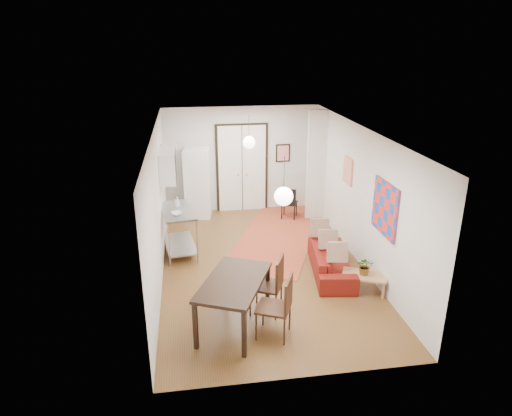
{
  "coord_description": "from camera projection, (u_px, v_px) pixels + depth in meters",
  "views": [
    {
      "loc": [
        -1.45,
        -8.64,
        4.58
      ],
      "look_at": [
        -0.11,
        0.2,
        1.25
      ],
      "focal_mm": 32.0,
      "sensor_mm": 36.0,
      "label": 1
    }
  ],
  "objects": [
    {
      "name": "kitchen_counter",
      "position": [
        179.0,
        224.0,
        10.17
      ],
      "size": [
        0.85,
        1.42,
        1.03
      ],
      "rotation": [
        0.0,
        0.0,
        0.14
      ],
      "color": "#AAADAF",
      "rests_on": "floor"
    },
    {
      "name": "stub_partition",
      "position": [
        316.0,
        166.0,
        11.92
      ],
      "size": [
        0.5,
        0.1,
        2.9
      ],
      "primitive_type": "cube",
      "color": "silver",
      "rests_on": "floor"
    },
    {
      "name": "painting_abstract",
      "position": [
        348.0,
        171.0,
        10.21
      ],
      "size": [
        0.05,
        0.5,
        0.6
      ],
      "primitive_type": "cube",
      "color": "#EEE4C6",
      "rests_on": "wall_right"
    },
    {
      "name": "double_doors",
      "position": [
        242.0,
        169.0,
        12.59
      ],
      "size": [
        1.44,
        0.06,
        2.5
      ],
      "primitive_type": "cube",
      "color": "white",
      "rests_on": "wall_back"
    },
    {
      "name": "dining_chair_near",
      "position": [
        265.0,
        277.0,
        8.04
      ],
      "size": [
        0.67,
        0.8,
        1.08
      ],
      "rotation": [
        0.0,
        0.0,
        -1.99
      ],
      "color": "#381E11",
      "rests_on": "floor"
    },
    {
      "name": "poster_back",
      "position": [
        283.0,
        153.0,
        12.62
      ],
      "size": [
        0.4,
        0.03,
        0.5
      ],
      "primitive_type": "cube",
      "color": "red",
      "rests_on": "wall_back"
    },
    {
      "name": "potted_plant",
      "position": [
        365.0,
        266.0,
        8.61
      ],
      "size": [
        0.4,
        0.38,
        0.36
      ],
      "primitive_type": "imported",
      "rotation": [
        0.0,
        0.0,
        -0.41
      ],
      "color": "#345D29",
      "rests_on": "coffee_table"
    },
    {
      "name": "wall_left",
      "position": [
        158.0,
        207.0,
        9.0
      ],
      "size": [
        0.02,
        7.0,
        2.9
      ],
      "primitive_type": "cube",
      "color": "silver",
      "rests_on": "floor"
    },
    {
      "name": "painting_popart",
      "position": [
        385.0,
        209.0,
        8.36
      ],
      "size": [
        0.05,
        1.0,
        1.0
      ],
      "primitive_type": "cube",
      "color": "red",
      "rests_on": "wall_right"
    },
    {
      "name": "bowl",
      "position": [
        177.0,
        213.0,
        9.77
      ],
      "size": [
        0.32,
        0.32,
        0.06
      ],
      "primitive_type": "imported",
      "rotation": [
        0.0,
        0.0,
        0.39
      ],
      "color": "beige",
      "rests_on": "kitchen_counter"
    },
    {
      "name": "coffee_table",
      "position": [
        364.0,
        277.0,
        8.69
      ],
      "size": [
        0.93,
        0.75,
        0.36
      ],
      "rotation": [
        0.0,
        0.0,
        -0.41
      ],
      "color": "tan",
      "rests_on": "floor"
    },
    {
      "name": "kilim_rug",
      "position": [
        279.0,
        234.0,
        11.37
      ],
      "size": [
        3.3,
        4.78,
        0.01
      ],
      "primitive_type": "cube",
      "rotation": [
        0.0,
        0.0,
        -0.4
      ],
      "color": "#B0462C",
      "rests_on": "floor"
    },
    {
      "name": "print_left",
      "position": [
        162.0,
        158.0,
        10.69
      ],
      "size": [
        0.03,
        0.44,
        0.54
      ],
      "primitive_type": "cube",
      "color": "#996640",
      "rests_on": "wall_left"
    },
    {
      "name": "fridge",
      "position": [
        198.0,
        183.0,
        12.22
      ],
      "size": [
        0.75,
        0.75,
        1.88
      ],
      "primitive_type": "cube",
      "rotation": [
        0.0,
        0.0,
        -0.14
      ],
      "color": "white",
      "rests_on": "floor"
    },
    {
      "name": "soap_bottle",
      "position": [
        177.0,
        202.0,
        10.25
      ],
      "size": [
        0.13,
        0.13,
        0.21
      ],
      "primitive_type": "imported",
      "rotation": [
        0.0,
        0.0,
        0.39
      ],
      "color": "#5187B0",
      "rests_on": "kitchen_counter"
    },
    {
      "name": "wall_front",
      "position": [
        306.0,
        289.0,
        6.06
      ],
      "size": [
        4.2,
        0.02,
        2.9
      ],
      "primitive_type": "cube",
      "color": "silver",
      "rests_on": "floor"
    },
    {
      "name": "wall_back",
      "position": [
        242.0,
        160.0,
        12.54
      ],
      "size": [
        4.2,
        0.02,
        2.9
      ],
      "primitive_type": "cube",
      "color": "silver",
      "rests_on": "floor"
    },
    {
      "name": "dining_table",
      "position": [
        234.0,
        285.0,
        7.48
      ],
      "size": [
        1.46,
        1.81,
        0.87
      ],
      "rotation": [
        0.0,
        0.0,
        -0.42
      ],
      "color": "black",
      "rests_on": "floor"
    },
    {
      "name": "wall_cabinet",
      "position": [
        168.0,
        165.0,
        10.26
      ],
      "size": [
        0.35,
        1.0,
        0.7
      ],
      "primitive_type": "cube",
      "color": "white",
      "rests_on": "wall_left"
    },
    {
      "name": "pendant_front",
      "position": [
        284.0,
        196.0,
        7.17
      ],
      "size": [
        0.3,
        0.3,
        0.8
      ],
      "color": "white",
      "rests_on": "ceiling"
    },
    {
      "name": "floor",
      "position": [
        262.0,
        265.0,
        9.81
      ],
      "size": [
        7.0,
        7.0,
        0.0
      ],
      "primitive_type": "plane",
      "color": "brown",
      "rests_on": "ground"
    },
    {
      "name": "wall_right",
      "position": [
        361.0,
        197.0,
        9.6
      ],
      "size": [
        0.02,
        7.0,
        2.9
      ],
      "primitive_type": "cube",
      "color": "silver",
      "rests_on": "floor"
    },
    {
      "name": "dining_chair_far",
      "position": [
        272.0,
        298.0,
        7.39
      ],
      "size": [
        0.67,
        0.8,
        1.08
      ],
      "rotation": [
        0.0,
        0.0,
        -1.99
      ],
      "color": "#381E11",
      "rests_on": "floor"
    },
    {
      "name": "pendant_back",
      "position": [
        249.0,
        142.0,
        10.87
      ],
      "size": [
        0.3,
        0.3,
        0.8
      ],
      "color": "white",
      "rests_on": "ceiling"
    },
    {
      "name": "black_side_chair",
      "position": [
        289.0,
        199.0,
        12.3
      ],
      "size": [
        0.52,
        0.53,
        0.87
      ],
      "rotation": [
        0.0,
        0.0,
        2.75
      ],
      "color": "black",
      "rests_on": "floor"
    },
    {
      "name": "sofa",
      "position": [
        331.0,
        261.0,
        9.38
      ],
      "size": [
        2.01,
        1.01,
        0.56
      ],
      "primitive_type": "imported",
      "rotation": [
        0.0,
        0.0,
        1.43
      ],
      "color": "maroon",
      "rests_on": "floor"
    },
    {
      "name": "ceiling",
      "position": [
        263.0,
        131.0,
        8.79
      ],
      "size": [
        4.2,
        7.0,
        0.02
      ],
      "primitive_type": "cube",
      "color": "white",
      "rests_on": "wall_back"
    }
  ]
}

